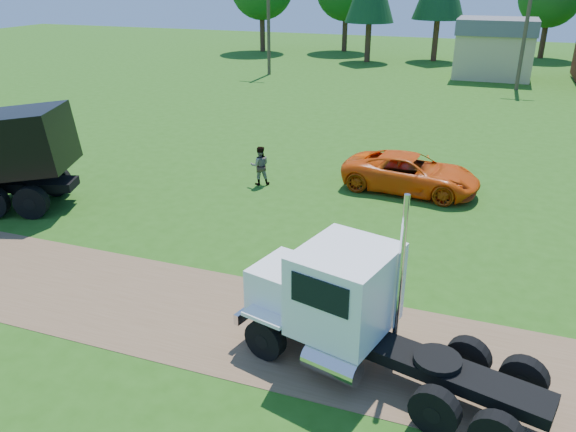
% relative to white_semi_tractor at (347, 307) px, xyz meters
% --- Properties ---
extents(ground, '(140.00, 140.00, 0.00)m').
position_rel_white_semi_tractor_xyz_m(ground, '(-2.08, 0.54, -1.39)').
color(ground, '#245412').
rests_on(ground, ground).
extents(dirt_track, '(120.00, 4.20, 0.01)m').
position_rel_white_semi_tractor_xyz_m(dirt_track, '(-2.08, 0.54, -1.39)').
color(dirt_track, brown).
rests_on(dirt_track, ground).
extents(white_semi_tractor, '(6.91, 3.74, 4.08)m').
position_rel_white_semi_tractor_xyz_m(white_semi_tractor, '(0.00, 0.00, 0.00)').
color(white_semi_tractor, black).
rests_on(white_semi_tractor, ground).
extents(orange_pickup, '(5.57, 2.97, 1.49)m').
position_rel_white_semi_tractor_xyz_m(orange_pickup, '(-0.30, 11.38, -0.65)').
color(orange_pickup, '#E44F0A').
rests_on(orange_pickup, ground).
extents(spectator_b, '(0.98, 0.89, 1.63)m').
position_rel_white_semi_tractor_xyz_m(spectator_b, '(-6.24, 9.98, -0.58)').
color(spectator_b, '#999999').
rests_on(spectator_b, ground).
extents(tan_shed, '(6.20, 5.40, 4.70)m').
position_rel_white_semi_tractor_xyz_m(tan_shed, '(1.92, 40.54, 1.03)').
color(tan_shed, '#C8B97D').
rests_on(tan_shed, ground).
extents(utility_poles, '(42.20, 0.28, 9.00)m').
position_rel_white_semi_tractor_xyz_m(utility_poles, '(3.92, 35.54, 3.32)').
color(utility_poles, '#4A3D2A').
rests_on(utility_poles, ground).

